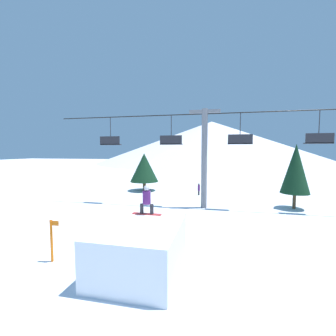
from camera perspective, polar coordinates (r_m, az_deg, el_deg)
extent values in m
plane|color=white|center=(9.06, -5.98, -25.88)|extent=(220.00, 220.00, 0.00)
cone|color=silver|center=(93.07, 10.96, 6.48)|extent=(89.70, 89.70, 16.40)
cube|color=white|center=(9.09, -7.05, -19.50)|extent=(2.95, 3.76, 1.77)
cube|color=silver|center=(10.45, -3.68, -11.31)|extent=(2.95, 0.10, 0.06)
cube|color=#B22D2D|center=(10.13, -5.42, -11.56)|extent=(1.31, 0.26, 0.03)
cylinder|color=black|center=(10.14, -6.68, -10.20)|extent=(0.16, 0.16, 0.43)
cylinder|color=black|center=(10.00, -4.15, -10.38)|extent=(0.16, 0.16, 0.43)
cylinder|color=#471956|center=(9.95, -5.45, -7.48)|extent=(0.36, 0.36, 0.58)
sphere|color=#B2B2B7|center=(9.88, -5.47, -5.12)|extent=(0.25, 0.25, 0.25)
cylinder|color=slate|center=(18.02, 9.19, 2.27)|extent=(0.47, 0.47, 7.85)
cube|color=slate|center=(18.27, 9.34, 14.02)|extent=(2.40, 0.24, 0.24)
cylinder|color=black|center=(18.24, 9.33, 13.40)|extent=(25.17, 0.08, 0.08)
cylinder|color=#28282D|center=(20.20, -14.39, 9.09)|extent=(0.06, 0.06, 2.34)
cube|color=#232328|center=(20.13, -14.33, 5.78)|extent=(1.80, 0.44, 0.08)
cube|color=#232328|center=(19.99, -14.58, 6.79)|extent=(1.80, 0.08, 0.70)
cylinder|color=#28282D|center=(18.44, 0.84, 9.70)|extent=(0.06, 0.06, 2.34)
cube|color=#232328|center=(18.36, 0.83, 6.07)|extent=(1.80, 0.44, 0.08)
cube|color=#232328|center=(18.20, 0.72, 7.18)|extent=(1.80, 0.08, 0.70)
cylinder|color=#28282D|center=(18.14, 17.87, 9.58)|extent=(0.06, 0.06, 2.34)
cube|color=#232328|center=(18.06, 17.78, 5.89)|extent=(1.80, 0.44, 0.08)
cube|color=#232328|center=(17.90, 17.86, 7.03)|extent=(1.80, 0.08, 0.70)
cylinder|color=#28282D|center=(19.37, 34.01, 8.71)|extent=(0.06, 0.06, 2.34)
cube|color=#232328|center=(19.30, 33.86, 5.25)|extent=(1.80, 0.44, 0.08)
cube|color=#232328|center=(19.15, 34.10, 6.30)|extent=(1.80, 0.08, 0.70)
cylinder|color=#4C3823|center=(20.52, 29.39, -7.30)|extent=(0.25, 0.25, 1.23)
cone|color=black|center=(20.19, 29.66, -0.15)|extent=(2.16, 2.16, 3.89)
cylinder|color=#4C3823|center=(26.10, -6.03, -4.58)|extent=(0.37, 0.37, 1.05)
cone|color=black|center=(25.86, -6.07, 0.14)|extent=(3.24, 3.24, 3.26)
cylinder|color=orange|center=(10.78, -27.46, -16.11)|extent=(0.10, 0.10, 1.75)
cube|color=orange|center=(10.44, -26.83, -12.40)|extent=(0.36, 0.02, 0.20)
cylinder|color=black|center=(23.60, 7.82, -6.29)|extent=(0.17, 0.17, 0.45)
cylinder|color=#471956|center=(23.51, 7.84, -5.03)|extent=(0.24, 0.24, 0.60)
sphere|color=#232328|center=(23.45, 7.85, -4.09)|extent=(0.18, 0.18, 0.18)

